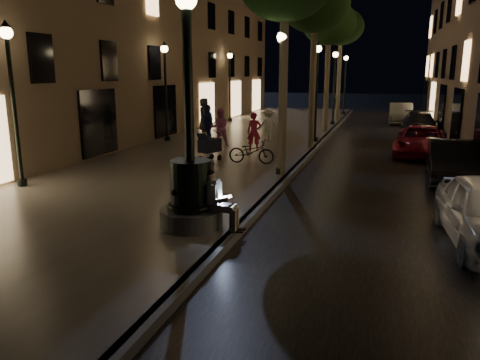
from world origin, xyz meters
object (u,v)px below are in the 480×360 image
(lamp_curb_b, at_px, (317,79))
(car_fifth, at_px, (400,113))
(pedestrian_red, at_px, (254,132))
(car_rear, at_px, (419,125))
(fountain_lamppost, at_px, (191,182))
(pedestrian_white, at_px, (269,125))
(lamp_left_a, at_px, (12,84))
(pedestrian_dark, at_px, (204,115))
(lamp_curb_c, at_px, (335,77))
(stroller, at_px, (209,146))
(car_second, at_px, (452,162))
(pedestrian_blue, at_px, (208,124))
(tree_second, at_px, (315,6))
(lamp_left_c, at_px, (230,77))
(tree_third, at_px, (329,24))
(lamp_left_b, at_px, (165,79))
(car_third, at_px, (421,141))
(pedestrian_pink, at_px, (220,127))
(bicycle, at_px, (251,152))
(lamp_curb_d, at_px, (345,76))
(lamp_curb_a, at_px, (282,82))
(seated_man_laptop, at_px, (217,198))
(tree_far, at_px, (341,28))

(lamp_curb_b, bearing_deg, car_fifth, 69.78)
(pedestrian_red, bearing_deg, car_rear, 33.22)
(fountain_lamppost, relative_size, pedestrian_white, 3.20)
(lamp_left_a, relative_size, pedestrian_dark, 2.51)
(lamp_curb_c, distance_m, stroller, 15.09)
(car_second, distance_m, pedestrian_blue, 11.27)
(lamp_left_a, bearing_deg, car_second, 23.04)
(tree_second, xyz_separation_m, pedestrian_red, (-2.20, -1.76, -5.30))
(tree_second, distance_m, lamp_left_c, 12.71)
(tree_third, height_order, lamp_left_b, tree_third)
(car_rear, xyz_separation_m, pedestrian_dark, (-11.83, -2.85, 0.48))
(fountain_lamppost, relative_size, car_second, 1.26)
(lamp_left_a, xyz_separation_m, stroller, (4.01, 5.43, -2.43))
(stroller, distance_m, car_third, 9.37)
(car_fifth, distance_m, pedestrian_pink, 16.81)
(fountain_lamppost, xyz_separation_m, car_second, (6.20, 7.36, -0.53))
(car_rear, height_order, bicycle, car_rear)
(lamp_curb_b, relative_size, car_third, 1.05)
(tree_third, relative_size, pedestrian_pink, 4.11)
(lamp_curb_d, height_order, pedestrian_red, lamp_curb_d)
(pedestrian_white, distance_m, pedestrian_blue, 3.00)
(car_second, height_order, car_fifth, car_fifth)
(stroller, distance_m, pedestrian_red, 3.00)
(lamp_curb_b, xyz_separation_m, pedestrian_dark, (-6.70, 2.03, -2.08))
(lamp_curb_b, height_order, lamp_left_b, same)
(pedestrian_red, relative_size, pedestrian_blue, 0.90)
(car_fifth, xyz_separation_m, pedestrian_pink, (-8.25, -14.64, 0.36))
(lamp_curb_a, distance_m, pedestrian_white, 7.85)
(car_rear, xyz_separation_m, pedestrian_pink, (-9.09, -7.86, 0.40))
(car_third, height_order, car_rear, car_rear)
(lamp_left_a, distance_m, pedestrian_blue, 10.30)
(fountain_lamppost, distance_m, lamp_curb_b, 14.16)
(fountain_lamppost, bearing_deg, lamp_curb_a, 83.35)
(car_second, distance_m, car_rear, 11.54)
(car_rear, distance_m, bicycle, 13.18)
(seated_man_laptop, bearing_deg, lamp_left_b, 120.30)
(lamp_left_c, height_order, pedestrian_white, lamp_left_c)
(lamp_curb_b, height_order, bicycle, lamp_curb_b)
(lamp_curb_d, xyz_separation_m, car_fifth, (4.30, -4.33, -2.51))
(lamp_left_c, height_order, bicycle, lamp_left_c)
(lamp_left_c, relative_size, stroller, 3.95)
(car_rear, bearing_deg, lamp_left_a, -123.98)
(tree_third, distance_m, lamp_left_a, 17.74)
(seated_man_laptop, height_order, car_rear, seated_man_laptop)
(tree_far, height_order, lamp_curb_c, tree_far)
(fountain_lamppost, relative_size, pedestrian_pink, 2.97)
(lamp_left_a, height_order, pedestrian_pink, lamp_left_a)
(lamp_left_c, relative_size, bicycle, 2.77)
(car_second, xyz_separation_m, pedestrian_dark, (-12.20, 8.68, 0.47))
(seated_man_laptop, relative_size, pedestrian_white, 0.82)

